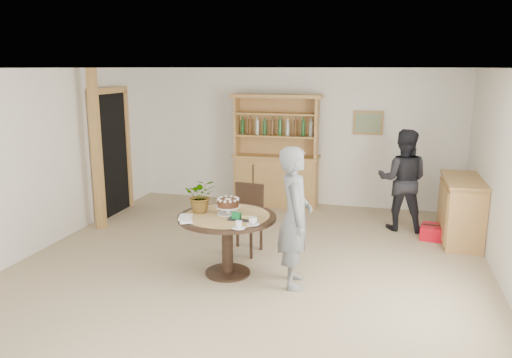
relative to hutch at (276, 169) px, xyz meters
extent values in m
plane|color=tan|center=(0.30, -3.24, -0.69)|extent=(7.00, 7.00, 0.00)
cube|color=white|center=(0.30, 0.26, 0.56)|extent=(6.00, 0.04, 2.50)
cube|color=white|center=(0.30, -6.74, 0.56)|extent=(6.00, 0.04, 2.50)
cube|color=white|center=(-2.70, -3.24, 0.56)|extent=(0.04, 7.00, 2.50)
cube|color=white|center=(0.30, -3.24, 1.81)|extent=(6.00, 7.00, 0.04)
cube|color=tan|center=(1.60, 0.23, 0.86)|extent=(0.52, 0.03, 0.42)
cube|color=#59724C|center=(1.60, 0.21, 0.86)|extent=(0.44, 0.02, 0.34)
cube|color=black|center=(-2.64, -1.24, 0.36)|extent=(0.10, 0.90, 2.10)
cube|color=tan|center=(-2.62, -1.74, 0.36)|extent=(0.12, 0.10, 2.10)
cube|color=tan|center=(-2.62, -0.74, 0.36)|extent=(0.12, 0.10, 2.10)
cube|color=tan|center=(-2.62, -1.24, 1.44)|extent=(0.12, 1.10, 0.10)
cube|color=tan|center=(-2.40, -2.04, 0.56)|extent=(0.12, 0.12, 2.50)
cube|color=tan|center=(0.00, 0.00, -0.24)|extent=(1.50, 0.50, 0.90)
cube|color=tan|center=(0.00, 0.00, 0.23)|extent=(1.56, 0.54, 0.04)
cube|color=tan|center=(0.00, 0.10, 0.78)|extent=(1.50, 0.04, 1.06)
cube|color=tan|center=(-0.73, -0.05, 0.78)|extent=(0.04, 0.34, 1.06)
cube|color=tan|center=(0.73, -0.05, 0.78)|extent=(0.04, 0.34, 1.06)
cube|color=tan|center=(0.00, -0.05, 0.61)|extent=(1.44, 0.32, 0.03)
cube|color=tan|center=(0.00, -0.05, 1.01)|extent=(1.44, 0.32, 0.03)
cube|color=tan|center=(0.00, -0.05, 1.32)|extent=(1.62, 0.40, 0.06)
cylinder|color=#194C1E|center=(-0.56, -0.05, 0.77)|extent=(0.07, 0.07, 0.28)
cylinder|color=#4C2D14|center=(-0.40, -0.05, 0.77)|extent=(0.07, 0.07, 0.28)
cylinder|color=#B2BFB2|center=(-0.24, -0.05, 0.77)|extent=(0.07, 0.07, 0.28)
cylinder|color=#194C1E|center=(-0.08, -0.05, 0.77)|extent=(0.07, 0.07, 0.28)
cylinder|color=#4C2D14|center=(0.08, -0.05, 0.77)|extent=(0.07, 0.07, 0.28)
cylinder|color=#B2BFB2|center=(0.24, -0.05, 0.77)|extent=(0.07, 0.07, 0.28)
cylinder|color=#194C1E|center=(0.40, -0.05, 0.77)|extent=(0.07, 0.07, 0.28)
cylinder|color=#4C2D14|center=(0.56, -0.05, 0.77)|extent=(0.07, 0.07, 0.28)
cube|color=tan|center=(3.04, -1.24, -0.24)|extent=(0.50, 1.20, 0.90)
cube|color=tan|center=(3.04, -1.24, 0.23)|extent=(0.54, 1.26, 0.04)
cylinder|color=black|center=(0.09, -3.26, 0.04)|extent=(1.20, 1.20, 0.04)
cylinder|color=black|center=(0.09, -3.26, -0.33)|extent=(0.14, 0.14, 0.70)
cylinder|color=black|center=(0.09, -3.26, -0.67)|extent=(0.56, 0.56, 0.03)
cylinder|color=tan|center=(0.09, -3.26, 0.07)|extent=(1.04, 1.04, 0.01)
cube|color=black|center=(0.09, -2.51, -0.24)|extent=(0.47, 0.47, 0.04)
cube|color=black|center=(0.12, -2.32, 0.01)|extent=(0.42, 0.09, 0.46)
cube|color=black|center=(0.12, -2.32, 0.23)|extent=(0.42, 0.10, 0.05)
cube|color=black|center=(-0.11, -2.66, -0.47)|extent=(0.04, 0.03, 0.44)
cube|color=black|center=(0.25, -2.71, -0.47)|extent=(0.04, 0.03, 0.44)
cube|color=black|center=(-0.06, -2.31, -0.47)|extent=(0.04, 0.03, 0.44)
cube|color=black|center=(0.30, -2.35, -0.47)|extent=(0.04, 0.03, 0.44)
cylinder|color=white|center=(0.09, -3.21, 0.08)|extent=(0.28, 0.28, 0.01)
cylinder|color=white|center=(0.09, -3.21, 0.12)|extent=(0.05, 0.05, 0.08)
cylinder|color=white|center=(0.09, -3.21, 0.16)|extent=(0.30, 0.30, 0.01)
cylinder|color=#4C2315|center=(0.09, -3.21, 0.21)|extent=(0.26, 0.26, 0.09)
cylinder|color=white|center=(0.09, -3.21, 0.26)|extent=(0.08, 0.08, 0.01)
sphere|color=white|center=(0.21, -3.21, 0.26)|extent=(0.04, 0.04, 0.04)
sphere|color=white|center=(0.20, -3.15, 0.26)|extent=(0.04, 0.04, 0.04)
sphere|color=white|center=(0.15, -3.10, 0.26)|extent=(0.04, 0.04, 0.04)
sphere|color=white|center=(0.09, -3.09, 0.26)|extent=(0.04, 0.04, 0.04)
sphere|color=white|center=(0.03, -3.10, 0.26)|extent=(0.04, 0.04, 0.04)
sphere|color=white|center=(-0.01, -3.15, 0.26)|extent=(0.04, 0.04, 0.04)
sphere|color=white|center=(-0.03, -3.21, 0.26)|extent=(0.04, 0.04, 0.04)
sphere|color=white|center=(-0.01, -3.27, 0.26)|extent=(0.04, 0.04, 0.04)
sphere|color=white|center=(0.03, -3.31, 0.26)|extent=(0.04, 0.04, 0.04)
sphere|color=white|center=(0.09, -3.33, 0.26)|extent=(0.04, 0.04, 0.04)
sphere|color=white|center=(0.15, -3.31, 0.26)|extent=(0.04, 0.04, 0.04)
sphere|color=white|center=(0.20, -3.27, 0.26)|extent=(0.04, 0.04, 0.04)
imported|color=#3F7233|center=(-0.26, -3.21, 0.28)|extent=(0.47, 0.44, 0.42)
cube|color=black|center=(0.31, -3.38, 0.08)|extent=(0.30, 0.20, 0.01)
cube|color=#0D7730|center=(0.25, -3.38, 0.11)|extent=(0.10, 0.10, 0.06)
cube|color=#0D7730|center=(0.25, -3.38, 0.15)|extent=(0.11, 0.02, 0.01)
cylinder|color=white|center=(0.49, -3.54, 0.08)|extent=(0.15, 0.15, 0.01)
imported|color=white|center=(0.49, -3.54, 0.12)|extent=(0.10, 0.10, 0.08)
cylinder|color=white|center=(0.37, -3.71, 0.08)|extent=(0.15, 0.15, 0.01)
imported|color=white|center=(0.37, -3.71, 0.12)|extent=(0.08, 0.08, 0.07)
cube|color=white|center=(-0.36, -3.46, 0.09)|extent=(0.14, 0.08, 0.03)
cube|color=white|center=(-0.33, -3.58, 0.09)|extent=(0.16, 0.11, 0.03)
cube|color=white|center=(-0.27, -3.68, 0.09)|extent=(0.16, 0.14, 0.03)
imported|color=slate|center=(0.94, -3.36, 0.14)|extent=(0.52, 0.67, 1.65)
imported|color=black|center=(2.20, -0.89, 0.11)|extent=(0.82, 0.66, 1.59)
cube|color=red|center=(2.80, -1.26, -0.59)|extent=(0.66, 0.49, 0.20)
cube|color=black|center=(2.80, -1.26, -0.48)|extent=(0.56, 0.13, 0.01)
camera|label=1|loc=(1.89, -8.78, 1.82)|focal=35.00mm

